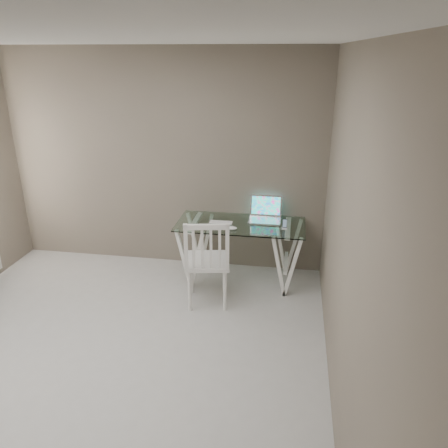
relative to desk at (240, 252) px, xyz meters
name	(u,v)px	position (x,y,z in m)	size (l,w,h in m)	color
room	(67,183)	(-1.08, -1.83, 1.33)	(4.50, 4.52, 2.71)	#ABA8A3
desk	(240,252)	(0.00, 0.00, 0.00)	(1.50, 0.70, 0.75)	silver
chair	(207,259)	(-0.28, -0.62, 0.18)	(0.54, 0.54, 1.02)	silver
laptop	(265,214)	(0.27, 0.20, 0.43)	(0.38, 0.33, 0.27)	silver
keyboard	(221,223)	(-0.23, -0.01, 0.37)	(0.29, 0.12, 0.01)	silver
mouse	(232,228)	(-0.08, -0.20, 0.38)	(0.12, 0.07, 0.04)	white
phone_dock	(285,226)	(0.51, -0.08, 0.39)	(0.06, 0.06, 0.12)	white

